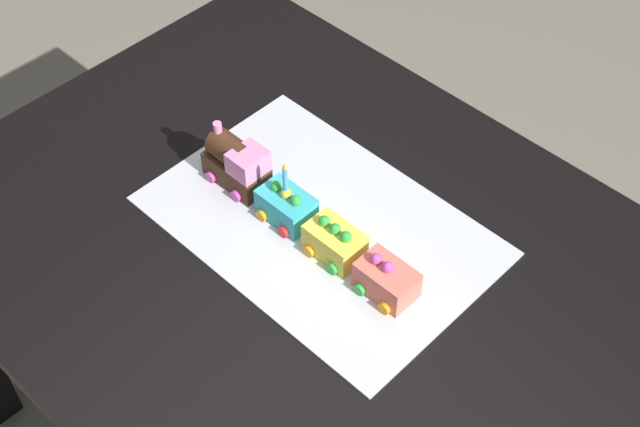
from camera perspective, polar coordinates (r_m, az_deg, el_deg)
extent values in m
cube|color=black|center=(1.59, -0.20, -3.12)|extent=(1.40, 1.00, 0.03)
cube|color=black|center=(2.39, -3.81, 5.62)|extent=(0.07, 0.07, 0.71)
cube|color=silver|center=(1.62, 0.00, -0.75)|extent=(0.60, 0.40, 0.00)
cube|color=#472816|center=(1.69, -5.21, 2.66)|extent=(0.12, 0.06, 0.05)
cylinder|color=#472816|center=(1.66, -5.68, 4.00)|extent=(0.07, 0.05, 0.05)
cube|color=pink|center=(1.63, -4.52, 3.23)|extent=(0.06, 0.06, 0.04)
cylinder|color=pink|center=(1.66, -6.41, 5.24)|extent=(0.02, 0.02, 0.03)
sphere|color=#F4EFCC|center=(1.72, -6.77, 3.97)|extent=(0.02, 0.02, 0.02)
cylinder|color=#D84CB2|center=(1.70, -6.86, 2.28)|extent=(0.02, 0.01, 0.02)
cylinder|color=#D84CB2|center=(1.66, -5.30, 1.10)|extent=(0.02, 0.01, 0.02)
cylinder|color=yellow|center=(1.73, -5.07, 3.51)|extent=(0.02, 0.01, 0.02)
cylinder|color=green|center=(1.69, -3.50, 2.38)|extent=(0.02, 0.01, 0.02)
cube|color=#38B7C6|center=(1.61, -2.11, 0.44)|extent=(0.10, 0.06, 0.06)
cylinder|color=orange|center=(1.63, -3.68, -0.14)|extent=(0.02, 0.01, 0.02)
cylinder|color=red|center=(1.60, -2.32, -1.16)|extent=(0.02, 0.01, 0.02)
cylinder|color=green|center=(1.66, -1.87, 1.20)|extent=(0.02, 0.01, 0.02)
cylinder|color=orange|center=(1.63, -0.51, 0.21)|extent=(0.02, 0.01, 0.02)
sphere|color=green|center=(1.58, -1.51, 0.80)|extent=(0.02, 0.02, 0.02)
sphere|color=yellow|center=(1.59, -2.14, 1.27)|extent=(0.02, 0.02, 0.02)
sphere|color=green|center=(1.60, -2.77, 1.72)|extent=(0.02, 0.02, 0.02)
cube|color=#F4E04C|center=(1.56, 0.93, -1.79)|extent=(0.10, 0.06, 0.06)
cylinder|color=orange|center=(1.57, -0.72, -2.38)|extent=(0.02, 0.01, 0.02)
cylinder|color=green|center=(1.54, 0.74, -3.48)|extent=(0.02, 0.01, 0.02)
cylinder|color=yellow|center=(1.60, 1.09, -0.95)|extent=(0.02, 0.01, 0.02)
cylinder|color=yellow|center=(1.58, 2.54, -2.00)|extent=(0.02, 0.01, 0.02)
sphere|color=green|center=(1.52, 1.62, -1.47)|extent=(0.02, 0.02, 0.02)
sphere|color=green|center=(1.53, 0.94, -0.98)|extent=(0.02, 0.02, 0.02)
sphere|color=green|center=(1.55, 0.27, -0.49)|extent=(0.02, 0.02, 0.02)
cube|color=#F27260|center=(1.51, 4.18, -4.18)|extent=(0.10, 0.06, 0.06)
cylinder|color=green|center=(1.52, 2.46, -4.77)|extent=(0.02, 0.01, 0.02)
cylinder|color=orange|center=(1.50, 4.02, -5.94)|extent=(0.02, 0.01, 0.02)
cylinder|color=yellow|center=(1.55, 4.26, -3.24)|extent=(0.02, 0.01, 0.02)
cylinder|color=orange|center=(1.53, 5.81, -4.36)|extent=(0.02, 0.01, 0.02)
sphere|color=#D84CB2|center=(1.50, 3.53, -2.85)|extent=(0.02, 0.02, 0.02)
sphere|color=#D84CB2|center=(1.49, 4.25, -3.37)|extent=(0.02, 0.02, 0.02)
cylinder|color=#4CA5E5|center=(1.56, -2.19, 2.18)|extent=(0.01, 0.01, 0.05)
cone|color=yellow|center=(1.54, -2.23, 3.02)|extent=(0.01, 0.01, 0.01)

